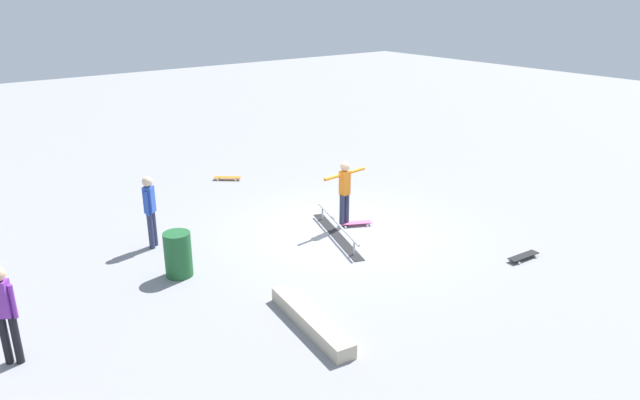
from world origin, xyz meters
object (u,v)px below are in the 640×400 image
Objects in this scene: loose_skateboard_black at (524,256)px; loose_skateboard_orange at (227,177)px; skate_ledge at (311,320)px; trash_bin at (178,254)px; skateboard_main at (355,223)px; grind_rail at (337,230)px; bystander_purple_shirt at (5,310)px; skater_main at (345,189)px; bystander_blue_shirt at (150,208)px.

loose_skateboard_black is 1.10× the size of loose_skateboard_orange.
skate_ledge is 2.51× the size of trash_bin.
skateboard_main is at bearing -50.24° from skate_ledge.
grind_rail is at bearing 129.46° from loose_skateboard_orange.
skateboard_main is 7.85m from bystander_purple_shirt.
skate_ledge is at bearing 9.50° from bystander_purple_shirt.
skate_ledge is at bearing 153.64° from grind_rail.
grind_rail is 3.41× the size of loose_skateboard_black.
skate_ledge is at bearing -113.99° from skateboard_main.
skateboard_main is (2.95, -3.54, -0.05)m from skate_ledge.
trash_bin is (0.04, 4.25, -0.48)m from skater_main.
skateboard_main is 0.49× the size of bystander_blue_shirt.
bystander_blue_shirt is at bearing 74.06° from bystander_purple_shirt.
skater_main is at bearing -46.93° from skate_ledge.
skater_main is 2.01× the size of skateboard_main.
grind_rail is 1.20× the size of skate_ledge.
bystander_purple_shirt is at bearing 3.04° from skater_main.
trash_bin is (1.16, -3.26, -0.46)m from bystander_purple_shirt.
bystander_purple_shirt reaches higher than skateboard_main.
skateboard_main is at bearing -92.34° from trash_bin.
trash_bin is at bearing -156.09° from skateboard_main.
skate_ledge reaches higher than loose_skateboard_black.
bystander_purple_shirt is at bearing -146.59° from skateboard_main.
loose_skateboard_black is at bearing -86.32° from bystander_blue_shirt.
grind_rail is 3.01× the size of trash_bin.
trash_bin reaches higher than skateboard_main.
skate_ledge is 4.89m from bystander_blue_shirt.
skater_main is at bearing -59.48° from loose_skateboard_black.
bystander_purple_shirt is 2.19× the size of loose_skateboard_orange.
bystander_blue_shirt reaches higher than trash_bin.
loose_skateboard_orange is (4.92, 0.46, -0.87)m from skater_main.
trash_bin is at bearing 103.30° from grind_rail.
skater_main is 4.25m from loose_skateboard_black.
bystander_purple_shirt is 2.00× the size of loose_skateboard_black.
trash_bin reaches higher than skate_ledge.
bystander_purple_shirt is (1.97, 4.20, 0.79)m from skate_ledge.
trash_bin is at bearing -138.92° from bystander_blue_shirt.
grind_rail is 3.44× the size of skateboard_main.
loose_skateboard_orange is at bearing -19.55° from skate_ledge.
loose_skateboard_black is (-3.58, -1.62, 0.00)m from skateboard_main.
grind_rail is at bearing -50.96° from loose_skateboard_black.
skate_ledge is at bearing -124.52° from bystander_blue_shirt.
bystander_purple_shirt is at bearing 64.86° from skate_ledge.
loose_skateboard_orange is at bearing -2.59° from bystander_blue_shirt.
bystander_blue_shirt is at bearing -4.70° from trash_bin.
skater_main is (3.09, -3.30, 0.81)m from skate_ledge.
loose_skateboard_orange is (8.65, 2.31, 0.00)m from loose_skateboard_black.
bystander_blue_shirt is at bearing -27.50° from skater_main.
bystander_blue_shirt reaches higher than skateboard_main.
bystander_blue_shirt is 4.39m from bystander_purple_shirt.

